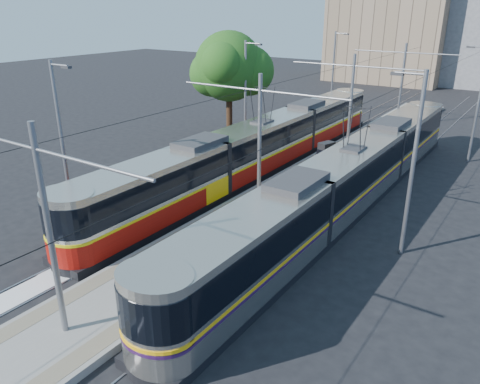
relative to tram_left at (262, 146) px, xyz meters
The scene contains 13 objects.
ground 14.65m from the tram_left, 75.67° to the right, with size 160.00×160.00×0.00m, color black.
platform 4.88m from the tram_left, 38.92° to the left, with size 4.00×50.00×0.30m, color gray.
tactile_strip_left 3.88m from the tram_left, 53.51° to the left, with size 0.70×50.00×0.01m, color gray.
tactile_strip_right 5.99m from the tram_left, 29.93° to the left, with size 0.70×50.00×0.01m, color gray.
rails 4.93m from the tram_left, 38.92° to the left, with size 8.71×70.00×0.03m.
track_arrow 17.18m from the tram_left, 90.00° to the right, with size 1.20×5.00×0.01m, color silver.
tram_left is the anchor object (origin of this frame).
tram_right 7.65m from the tram_left, 19.64° to the right, with size 2.43×31.60×5.50m.
catenary 4.57m from the tram_left, ahead, with size 9.20×70.00×7.00m.
street_lamps 8.17m from the tram_left, 62.47° to the left, with size 15.18×38.22×8.00m.
shelter 4.44m from the tram_left, ahead, with size 0.90×1.17×2.27m.
tree 8.79m from the tram_left, 138.10° to the left, with size 5.93×5.48×8.61m.
building_left 46.73m from the tram_left, 97.94° to the left, with size 16.32×12.24×15.28m.
Camera 1 is at (11.91, -11.24, 10.24)m, focal length 35.00 mm.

